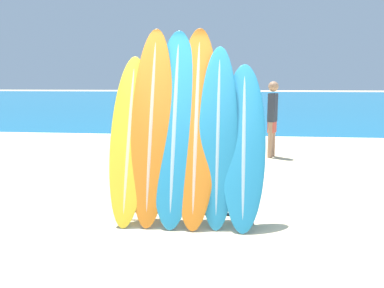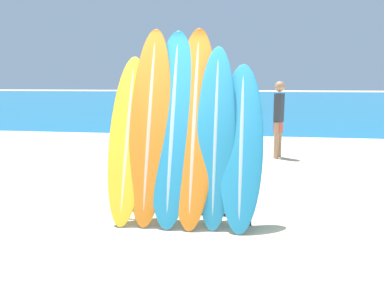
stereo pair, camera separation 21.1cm
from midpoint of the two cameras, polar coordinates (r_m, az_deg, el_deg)
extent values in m
plane|color=beige|center=(4.29, -5.13, -15.45)|extent=(160.00, 160.00, 0.00)
cube|color=#146693|center=(42.02, 5.48, 6.93)|extent=(120.00, 60.00, 0.00)
cube|color=white|center=(12.43, 2.75, 1.11)|extent=(120.00, 0.60, 0.01)
cylinder|color=#28282D|center=(5.05, -12.19, -6.44)|extent=(0.04, 0.04, 0.88)
cylinder|color=#28282D|center=(4.80, 8.05, -7.18)|extent=(0.04, 0.04, 0.88)
cylinder|color=#28282D|center=(4.75, -2.38, -2.08)|extent=(1.78, 0.04, 0.04)
cylinder|color=#28282D|center=(4.95, -2.32, -10.45)|extent=(1.78, 0.04, 0.04)
ellipsoid|color=yellow|center=(4.93, -10.75, 0.81)|extent=(0.50, 0.84, 2.15)
ellipsoid|color=beige|center=(4.93, -10.75, 0.81)|extent=(0.09, 0.82, 2.07)
ellipsoid|color=orange|center=(4.87, -7.43, 2.97)|extent=(0.54, 0.90, 2.52)
ellipsoid|color=beige|center=(4.87, -7.43, 2.97)|extent=(0.10, 0.88, 2.43)
ellipsoid|color=teal|center=(4.81, -3.92, 2.83)|extent=(0.60, 0.96, 2.50)
ellipsoid|color=#98BACC|center=(4.81, -3.92, 2.83)|extent=(0.11, 0.93, 2.40)
ellipsoid|color=orange|center=(4.78, -0.60, 2.98)|extent=(0.55, 0.98, 2.53)
ellipsoid|color=beige|center=(4.78, -0.60, 2.98)|extent=(0.10, 0.95, 2.43)
ellipsoid|color=teal|center=(4.70, 2.69, 1.25)|extent=(0.49, 0.73, 2.27)
ellipsoid|color=#98BACC|center=(4.70, 2.69, 1.25)|extent=(0.09, 0.71, 2.18)
ellipsoid|color=teal|center=(4.70, 6.60, -0.21)|extent=(0.54, 0.81, 2.04)
ellipsoid|color=#98BACC|center=(4.70, 6.60, -0.21)|extent=(0.10, 0.79, 1.96)
cylinder|color=#A87A5B|center=(9.30, 11.58, 0.76)|extent=(0.12, 0.12, 0.86)
cylinder|color=#A87A5B|center=(9.13, 11.20, 0.61)|extent=(0.12, 0.12, 0.86)
cube|color=#CC4C3D|center=(9.17, 11.45, 2.55)|extent=(0.24, 0.28, 0.26)
cube|color=#2D333D|center=(9.13, 11.54, 5.47)|extent=(0.26, 0.31, 0.68)
sphere|color=#A87A5B|center=(9.11, 11.65, 8.59)|extent=(0.24, 0.24, 0.24)
cylinder|color=#846047|center=(8.09, 3.84, -0.49)|extent=(0.11, 0.11, 0.82)
cylinder|color=#846047|center=(8.02, 2.68, -0.57)|extent=(0.11, 0.11, 0.82)
cube|color=gold|center=(8.01, 3.28, 1.51)|extent=(0.27, 0.23, 0.25)
cube|color=#42996B|center=(7.96, 3.31, 4.69)|extent=(0.30, 0.26, 0.65)
sphere|color=#846047|center=(7.93, 3.34, 8.11)|extent=(0.23, 0.23, 0.23)
camera|label=1|loc=(0.11, -91.10, -0.18)|focal=35.00mm
camera|label=2|loc=(0.11, 88.90, 0.18)|focal=35.00mm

